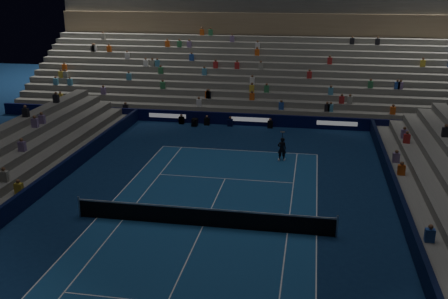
% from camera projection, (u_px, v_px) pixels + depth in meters
% --- Properties ---
extents(ground, '(90.00, 90.00, 0.00)m').
position_uv_depth(ground, '(203.00, 226.00, 25.18)').
color(ground, '#0B2247').
rests_on(ground, ground).
extents(court_surface, '(10.97, 23.77, 0.01)m').
position_uv_depth(court_surface, '(203.00, 226.00, 25.18)').
color(court_surface, navy).
rests_on(court_surface, ground).
extents(sponsor_barrier_far, '(44.00, 0.25, 1.00)m').
position_uv_depth(sponsor_barrier_far, '(250.00, 120.00, 42.32)').
color(sponsor_barrier_far, '#080A32').
rests_on(sponsor_barrier_far, ground).
extents(sponsor_barrier_east, '(0.25, 37.00, 1.00)m').
position_uv_depth(sponsor_barrier_east, '(411.00, 233.00, 23.44)').
color(sponsor_barrier_east, black).
rests_on(sponsor_barrier_east, ground).
extents(sponsor_barrier_west, '(0.25, 37.00, 1.00)m').
position_uv_depth(sponsor_barrier_west, '(19.00, 203.00, 26.61)').
color(sponsor_barrier_west, black).
rests_on(sponsor_barrier_west, ground).
extents(grandstand_main, '(44.00, 15.20, 11.20)m').
position_uv_depth(grandstand_main, '(263.00, 66.00, 50.20)').
color(grandstand_main, slate).
rests_on(grandstand_main, ground).
extents(tennis_net, '(12.90, 0.10, 1.10)m').
position_uv_depth(tennis_net, '(203.00, 217.00, 25.02)').
color(tennis_net, '#B2B2B7').
rests_on(tennis_net, ground).
extents(tennis_player, '(0.64, 0.47, 1.59)m').
position_uv_depth(tennis_player, '(282.00, 149.00, 34.09)').
color(tennis_player, black).
rests_on(tennis_player, ground).
extents(broadcast_camera, '(0.47, 0.92, 0.61)m').
position_uv_depth(broadcast_camera, '(195.00, 122.00, 42.23)').
color(broadcast_camera, black).
rests_on(broadcast_camera, ground).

